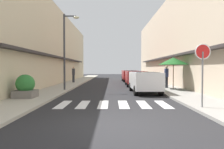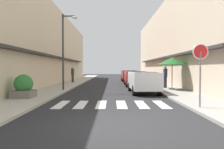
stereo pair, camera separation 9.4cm
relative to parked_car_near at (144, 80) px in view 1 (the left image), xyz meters
name	(u,v)px [view 1 (the left image)]	position (x,y,z in m)	size (l,w,h in m)	color
ground_plane	(112,85)	(-2.20, 6.84, -0.92)	(82.69, 82.69, 0.00)	#232326
sidewalk_left	(69,85)	(-6.61, 6.84, -0.86)	(2.34, 52.62, 0.12)	#ADA899
sidewalk_right	(155,85)	(2.22, 6.84, -0.86)	(2.34, 52.62, 0.12)	gray
building_row_left	(36,47)	(-10.28, 7.72, 3.09)	(5.50, 35.83, 8.03)	beige
building_row_right	(188,43)	(5.89, 7.72, 3.51)	(5.50, 35.83, 8.87)	#C6B299
crosswalk	(112,104)	(-2.20, -4.52, -0.91)	(5.20, 2.20, 0.01)	silver
parked_car_near	(144,80)	(0.00, 0.00, 0.00)	(1.88, 4.12, 1.47)	silver
parked_car_mid	(134,76)	(0.00, 5.85, 0.00)	(1.84, 4.44, 1.47)	maroon
parked_car_far	(128,74)	(0.00, 12.59, 0.00)	(1.85, 4.37, 1.47)	maroon
round_street_sign	(202,59)	(1.45, -5.81, 1.19)	(0.65, 0.07, 2.60)	slate
street_lamp	(66,44)	(-5.61, 1.04, 2.60)	(1.19, 0.28, 5.60)	#38383D
cafe_umbrella	(172,61)	(2.42, 1.46, 1.34)	(2.27, 2.27, 2.43)	#262626
planter_corner	(24,87)	(-7.00, -3.02, -0.22)	(1.08, 1.08, 1.26)	slate
pedestrian_walking_near	(72,74)	(-6.67, 9.32, 0.17)	(0.34, 0.34, 1.82)	#282B33
pedestrian_walking_far	(165,76)	(2.22, 2.66, 0.17)	(0.34, 0.34, 1.82)	#282B33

